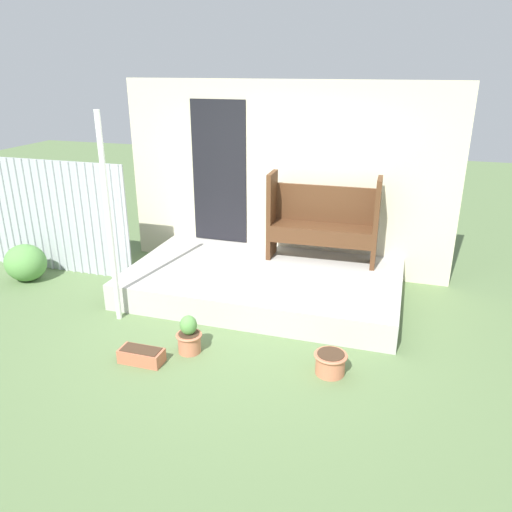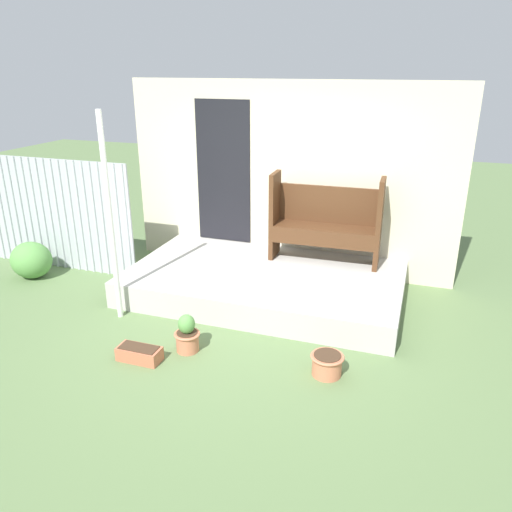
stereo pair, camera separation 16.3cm
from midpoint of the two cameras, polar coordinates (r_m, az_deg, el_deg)
The scene contains 10 objects.
ground_plane at distance 5.62m, azimuth -2.79°, elevation -8.54°, with size 24.00×24.00×0.00m, color #5B7547.
porch_slab at distance 6.37m, azimuth 0.08°, elevation -3.13°, with size 3.40×1.94×0.33m.
house_wall at distance 6.94m, azimuth 2.20°, elevation 8.79°, with size 4.60×0.08×2.60m.
fence_corrugated at distance 7.66m, azimuth -23.90°, elevation 4.24°, with size 2.73×0.05×1.58m.
support_post at distance 5.68m, azimuth -17.26°, elevation 3.75°, with size 0.06×0.06×2.35m.
bench at distance 6.55m, azimuth 6.96°, elevation 4.30°, with size 1.43×0.44×1.15m.
flower_pot_left at distance 5.21m, azimuth -8.56°, elevation -9.07°, with size 0.27×0.27×0.41m.
flower_pot_middle at distance 4.90m, azimuth 7.54°, elevation -11.96°, with size 0.32×0.32×0.22m.
planter_box_rect at distance 5.19m, azimuth -13.85°, elevation -11.00°, with size 0.44×0.20×0.15m.
shrub_by_fence at distance 7.50m, azimuth -25.41°, elevation -0.70°, with size 0.57×0.51×0.51m.
Camera 1 is at (1.62, -4.61, 2.77)m, focal length 35.00 mm.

